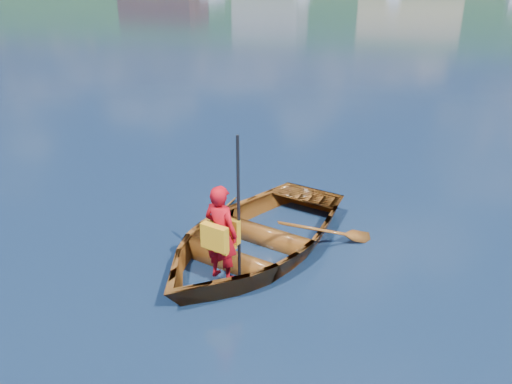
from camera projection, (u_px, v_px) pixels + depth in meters
The scene contains 3 objects.
ground at pixel (292, 268), 6.41m from camera, with size 600.00×600.00×0.00m.
rowboat at pixel (253, 236), 6.75m from camera, with size 3.37×4.08×0.73m.
child_paddler at pixel (221, 233), 5.80m from camera, with size 0.50×0.41×1.77m.
Camera 1 is at (1.29, -5.38, 3.42)m, focal length 35.00 mm.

